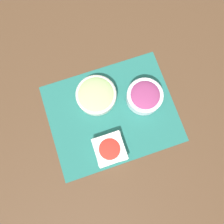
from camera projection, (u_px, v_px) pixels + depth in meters
ground_plane at (112, 113)px, 1.02m from camera, size 3.00×3.00×0.00m
placemat at (112, 113)px, 1.02m from camera, size 0.59×0.47×0.00m
tomato_bowl at (110, 149)px, 0.96m from camera, size 0.14×0.14×0.05m
onion_bowl at (145, 96)px, 0.99m from camera, size 0.16×0.16×0.08m
cucumber_bowl at (96, 95)px, 1.01m from camera, size 0.19×0.19×0.06m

